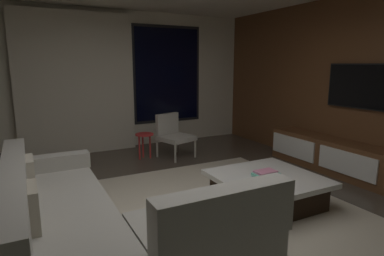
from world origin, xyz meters
The scene contains 11 objects.
floor centered at (0.00, 0.00, 0.00)m, with size 9.20×9.20×0.00m, color #473D33.
back_wall_with_window centered at (-0.06, 3.62, 1.34)m, with size 6.60×0.30×2.70m.
media_wall centered at (3.06, 0.00, 1.35)m, with size 0.12×7.80×2.70m.
area_rug centered at (0.35, -0.10, 0.01)m, with size 3.20×3.80×0.01m, color beige.
sectional_couch centered at (-0.99, -0.11, 0.29)m, with size 1.98×2.50×0.82m.
coffee_table centered at (1.05, 0.03, 0.19)m, with size 1.16×1.16×0.36m.
book_stack_on_coffee_table centered at (0.99, 0.00, 0.40)m, with size 0.30×0.18×0.09m.
accent_chair_near_window centered at (0.91, 2.47, 0.43)m, with size 0.68×0.69×0.78m.
side_stool centered at (0.40, 2.56, 0.37)m, with size 0.32×0.32×0.46m.
media_console centered at (2.77, 0.05, 0.25)m, with size 0.46×3.10×0.52m.
mounted_tv centered at (2.95, 0.25, 1.35)m, with size 0.05×1.14×0.66m.
Camera 1 is at (-1.44, -2.81, 1.67)m, focal length 30.36 mm.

